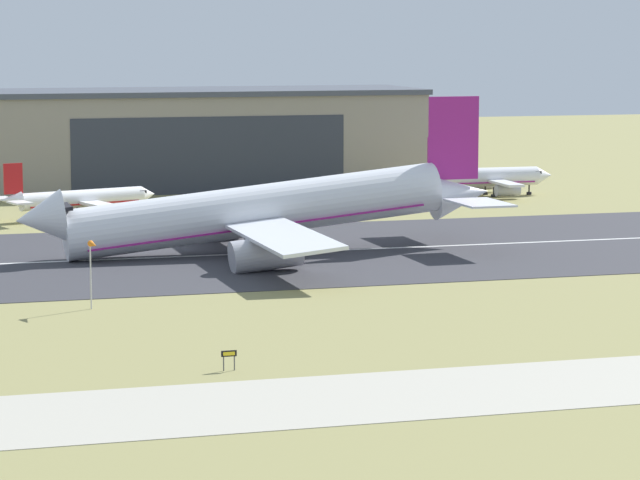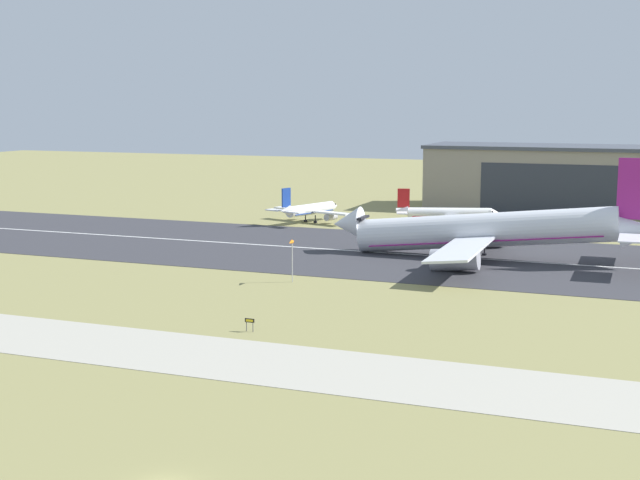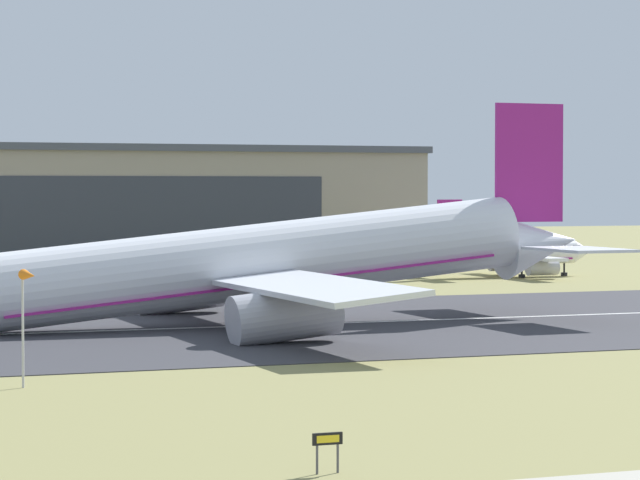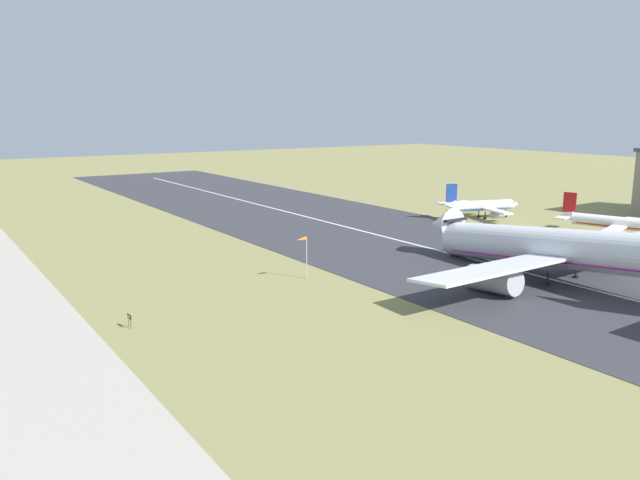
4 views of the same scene
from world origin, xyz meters
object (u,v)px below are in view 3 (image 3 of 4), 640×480
at_px(airplane_parked_west, 514,253).
at_px(runway_sign, 327,443).
at_px(windsock_pole, 28,284).
at_px(airplane_landing, 258,264).

distance_m(airplane_parked_west, runway_sign, 132.50).
relative_size(airplane_parked_west, windsock_pole, 3.33).
relative_size(airplane_parked_west, runway_sign, 13.76).
bearing_deg(airplane_landing, runway_sign, -105.54).
height_order(airplane_parked_west, windsock_pole, airplane_parked_west).
relative_size(airplane_landing, airplane_parked_west, 2.65).
xyz_separation_m(windsock_pole, runway_sign, (6.89, -28.86, -4.70)).
relative_size(windsock_pole, runway_sign, 4.13).
bearing_deg(airplane_parked_west, runway_sign, -120.84).
bearing_deg(windsock_pole, runway_sign, -76.57).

